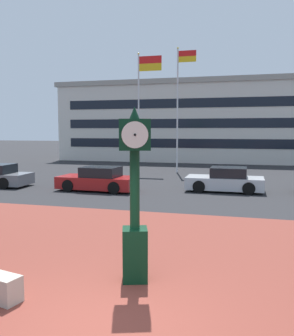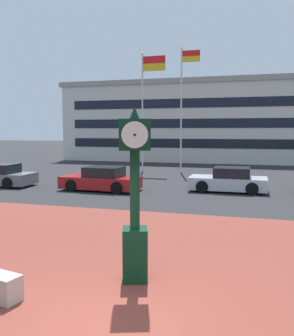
{
  "view_description": "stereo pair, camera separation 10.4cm",
  "coord_description": "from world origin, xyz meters",
  "px_view_note": "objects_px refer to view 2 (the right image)",
  "views": [
    {
      "loc": [
        2.21,
        -5.46,
        3.21
      ],
      "look_at": [
        0.21,
        1.86,
        2.44
      ],
      "focal_mm": 39.63,
      "sensor_mm": 36.0,
      "label": 1
    },
    {
      "loc": [
        2.31,
        -5.43,
        3.21
      ],
      "look_at": [
        0.21,
        1.86,
        2.44
      ],
      "focal_mm": 39.63,
      "sensor_mm": 36.0,
      "label": 2
    }
  ],
  "objects_px": {
    "flagpole_secondary": "(183,102)",
    "civic_building": "(206,122)",
    "flagpole_primary": "(145,100)",
    "car_street_distant": "(101,180)",
    "street_clock": "(135,197)",
    "car_street_far": "(229,181)"
  },
  "relations": [
    {
      "from": "car_street_distant",
      "to": "street_clock",
      "type": "bearing_deg",
      "value": -151.82
    },
    {
      "from": "car_street_far",
      "to": "flagpole_secondary",
      "type": "xyz_separation_m",
      "value": [
        -4.0,
        8.0,
        4.8
      ]
    },
    {
      "from": "car_street_far",
      "to": "car_street_distant",
      "type": "relative_size",
      "value": 0.94
    },
    {
      "from": "flagpole_primary",
      "to": "flagpole_secondary",
      "type": "height_order",
      "value": "flagpole_secondary"
    },
    {
      "from": "street_clock",
      "to": "flagpole_secondary",
      "type": "xyz_separation_m",
      "value": [
        -2.84,
        20.52,
        3.55
      ]
    },
    {
      "from": "car_street_far",
      "to": "street_clock",
      "type": "bearing_deg",
      "value": 174.5
    },
    {
      "from": "street_clock",
      "to": "car_street_distant",
      "type": "height_order",
      "value": "street_clock"
    },
    {
      "from": "civic_building",
      "to": "flagpole_secondary",
      "type": "bearing_deg",
      "value": -89.38
    },
    {
      "from": "car_street_distant",
      "to": "flagpole_primary",
      "type": "xyz_separation_m",
      "value": [
        -0.32,
        9.55,
        4.99
      ]
    },
    {
      "from": "flagpole_secondary",
      "to": "civic_building",
      "type": "distance_m",
      "value": 15.8
    },
    {
      "from": "car_street_far",
      "to": "civic_building",
      "type": "bearing_deg",
      "value": 9.77
    },
    {
      "from": "flagpole_secondary",
      "to": "civic_building",
      "type": "xyz_separation_m",
      "value": [
        -0.17,
        15.75,
        -1.19
      ]
    },
    {
      "from": "flagpole_primary",
      "to": "flagpole_secondary",
      "type": "distance_m",
      "value": 2.93
    },
    {
      "from": "flagpole_primary",
      "to": "flagpole_secondary",
      "type": "xyz_separation_m",
      "value": [
        2.93,
        -0.0,
        -0.2
      ]
    },
    {
      "from": "car_street_far",
      "to": "flagpole_secondary",
      "type": "distance_m",
      "value": 10.15
    },
    {
      "from": "car_street_distant",
      "to": "flagpole_secondary",
      "type": "bearing_deg",
      "value": -13.46
    },
    {
      "from": "car_street_far",
      "to": "flagpole_secondary",
      "type": "relative_size",
      "value": 0.43
    },
    {
      "from": "car_street_distant",
      "to": "civic_building",
      "type": "bearing_deg",
      "value": -3.71
    },
    {
      "from": "car_street_far",
      "to": "flagpole_primary",
      "type": "height_order",
      "value": "flagpole_primary"
    },
    {
      "from": "car_street_far",
      "to": "flagpole_primary",
      "type": "distance_m",
      "value": 11.7
    },
    {
      "from": "flagpole_primary",
      "to": "street_clock",
      "type": "bearing_deg",
      "value": -74.31
    },
    {
      "from": "car_street_far",
      "to": "civic_building",
      "type": "distance_m",
      "value": 24.38
    }
  ]
}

